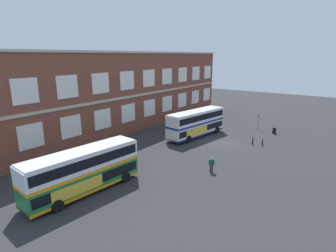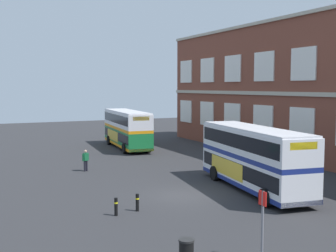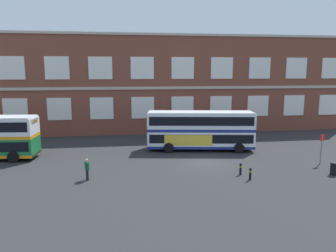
# 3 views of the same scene
# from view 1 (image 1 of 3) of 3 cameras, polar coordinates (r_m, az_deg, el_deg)

# --- Properties ---
(ground_plane) EXTENTS (120.00, 120.00, 0.00)m
(ground_plane) POSITION_cam_1_polar(r_m,az_deg,el_deg) (41.29, 8.75, -2.99)
(ground_plane) COLOR #2B2B2D
(brick_terminal_building) EXTENTS (52.12, 8.19, 12.94)m
(brick_terminal_building) POSITION_cam_1_polar(r_m,az_deg,el_deg) (47.50, -9.76, 7.09)
(brick_terminal_building) COLOR brown
(brick_terminal_building) RESTS_ON ground
(double_decker_near) EXTENTS (11.20, 3.65, 4.07)m
(double_decker_near) POSITION_cam_1_polar(r_m,az_deg,el_deg) (26.37, -17.27, -8.85)
(double_decker_near) COLOR #197038
(double_decker_near) RESTS_ON ground
(double_decker_middle) EXTENTS (11.26, 4.23, 4.07)m
(double_decker_middle) POSITION_cam_1_polar(r_m,az_deg,el_deg) (42.54, 5.89, 0.64)
(double_decker_middle) COLOR silver
(double_decker_middle) RESTS_ON ground
(waiting_passenger) EXTENTS (0.38, 0.62, 1.70)m
(waiting_passenger) POSITION_cam_1_polar(r_m,az_deg,el_deg) (30.17, 9.07, -7.83)
(waiting_passenger) COLOR black
(waiting_passenger) RESTS_ON ground
(bus_stand_flag) EXTENTS (0.44, 0.10, 2.70)m
(bus_stand_flag) POSITION_cam_1_polar(r_m,az_deg,el_deg) (48.61, 18.30, 1.10)
(bus_stand_flag) COLOR slate
(bus_stand_flag) RESTS_ON ground
(station_litter_bin) EXTENTS (0.60, 0.60, 1.03)m
(station_litter_bin) POSITION_cam_1_polar(r_m,az_deg,el_deg) (47.44, 21.29, -0.87)
(station_litter_bin) COLOR black
(station_litter_bin) RESTS_ON ground
(safety_bollard_west) EXTENTS (0.19, 0.19, 0.95)m
(safety_bollard_west) POSITION_cam_1_polar(r_m,az_deg,el_deg) (40.69, 19.10, -3.18)
(safety_bollard_west) COLOR black
(safety_bollard_west) RESTS_ON ground
(safety_bollard_east) EXTENTS (0.19, 0.19, 0.95)m
(safety_bollard_east) POSITION_cam_1_polar(r_m,az_deg,el_deg) (40.78, 17.23, -2.99)
(safety_bollard_east) COLOR black
(safety_bollard_east) RESTS_ON ground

